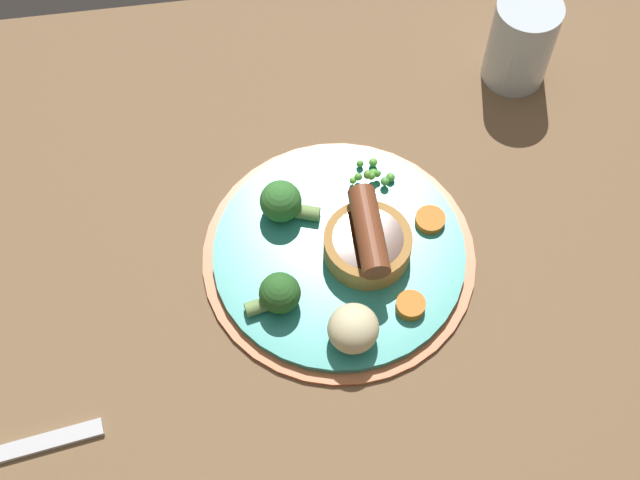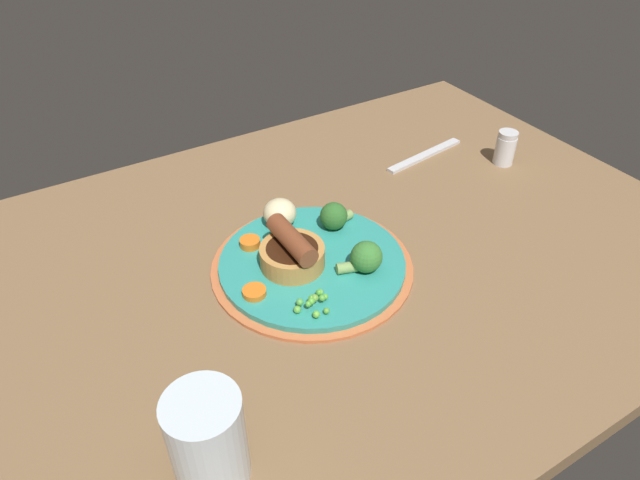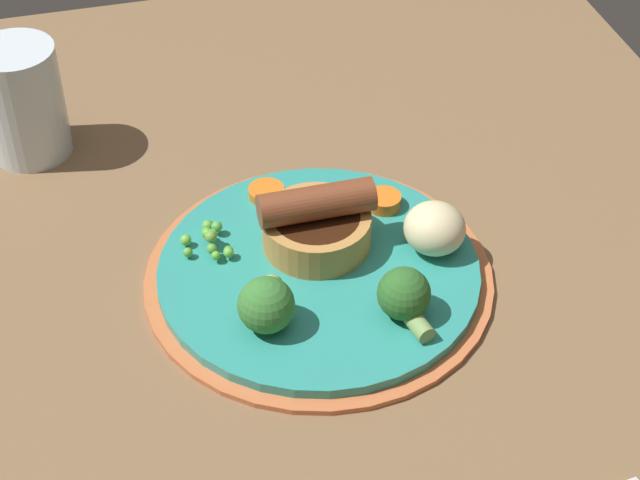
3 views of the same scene
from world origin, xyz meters
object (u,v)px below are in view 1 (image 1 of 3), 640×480
object	(u,v)px
dinner_plate	(339,255)
broccoli_floret_far	(278,294)
sausage_pudding	(368,242)
pea_pile	(371,176)
broccoli_floret_near	(281,202)
potato_chunk_0	(353,329)
carrot_slice_2	(430,220)
carrot_slice_1	(411,305)
fork	(7,453)
drinking_glass	(521,42)

from	to	relation	value
dinner_plate	broccoli_floret_far	xyz separation A→B (cm)	(-6.83, -4.97, 2.82)
sausage_pudding	pea_pile	world-z (taller)	sausage_pudding
broccoli_floret_near	sausage_pudding	bearing A→B (deg)	161.61
pea_pile	potato_chunk_0	xyz separation A→B (cm)	(-4.81, -17.73, 1.18)
dinner_plate	carrot_slice_2	size ratio (longest dim) A/B	9.03
broccoli_floret_far	carrot_slice_1	size ratio (longest dim) A/B	1.95
pea_pile	carrot_slice_1	xyz separation A→B (cm)	(1.38, -15.42, -0.37)
potato_chunk_0	carrot_slice_2	size ratio (longest dim) A/B	1.62
fork	pea_pile	bearing A→B (deg)	24.05
dinner_plate	fork	xyz separation A→B (cm)	(-33.73, -16.12, -0.27)
sausage_pudding	drinking_glass	xyz separation A→B (cm)	(21.21, 22.00, 1.85)
carrot_slice_1	carrot_slice_2	xyz separation A→B (cm)	(3.96, 9.48, -0.15)
dinner_plate	sausage_pudding	world-z (taller)	sausage_pudding
pea_pile	carrot_slice_1	size ratio (longest dim) A/B	1.68
sausage_pudding	potato_chunk_0	world-z (taller)	sausage_pudding
pea_pile	potato_chunk_0	size ratio (longest dim) A/B	0.97
broccoli_floret_near	pea_pile	bearing A→B (deg)	-147.01
pea_pile	broccoli_floret_far	xyz separation A→B (cm)	(-11.46, -13.00, 1.04)
pea_pile	broccoli_floret_near	world-z (taller)	broccoli_floret_near
carrot_slice_1	fork	xyz separation A→B (cm)	(-39.73, -8.72, -1.68)
carrot_slice_1	drinking_glass	size ratio (longest dim) A/B	0.27
drinking_glass	potato_chunk_0	bearing A→B (deg)	-127.83
broccoli_floret_near	carrot_slice_1	size ratio (longest dim) A/B	2.18
dinner_plate	pea_pile	bearing A→B (deg)	60.00
carrot_slice_2	fork	size ratio (longest dim) A/B	0.18
potato_chunk_0	carrot_slice_1	bearing A→B (deg)	20.45
sausage_pudding	carrot_slice_2	world-z (taller)	sausage_pudding
broccoli_floret_near	carrot_slice_2	size ratio (longest dim) A/B	2.04
dinner_plate	broccoli_floret_far	world-z (taller)	broccoli_floret_far
pea_pile	broccoli_floret_far	distance (cm)	17.36
fork	drinking_glass	xyz separation A→B (cm)	(57.74, 37.55, 5.17)
dinner_plate	pea_pile	distance (cm)	9.43
sausage_pudding	carrot_slice_2	xyz separation A→B (cm)	(7.17, 2.64, -1.79)
pea_pile	drinking_glass	bearing A→B (deg)	34.68
broccoli_floret_near	broccoli_floret_far	distance (cm)	10.50
pea_pile	carrot_slice_1	bearing A→B (deg)	-84.90
dinner_plate	carrot_slice_2	bearing A→B (deg)	11.76
carrot_slice_2	drinking_glass	distance (cm)	24.19
pea_pile	broccoli_floret_near	bearing A→B (deg)	-165.19
drinking_glass	fork	bearing A→B (deg)	-146.96
potato_chunk_0	broccoli_floret_near	bearing A→B (deg)	108.56
potato_chunk_0	carrot_slice_1	size ratio (longest dim) A/B	1.72
broccoli_floret_far	fork	bearing A→B (deg)	-169.84
carrot_slice_2	drinking_glass	world-z (taller)	drinking_glass
carrot_slice_1	carrot_slice_2	distance (cm)	10.27
dinner_plate	potato_chunk_0	world-z (taller)	potato_chunk_0
broccoli_floret_far	potato_chunk_0	bearing A→B (deg)	-47.77
pea_pile	drinking_glass	world-z (taller)	drinking_glass
broccoli_floret_near	fork	world-z (taller)	broccoli_floret_near
broccoli_floret_near	drinking_glass	world-z (taller)	drinking_glass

